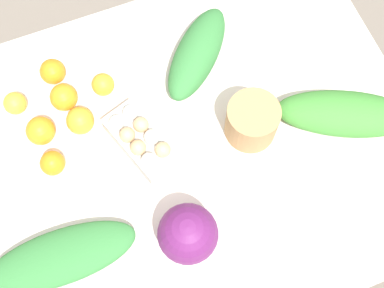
{
  "coord_description": "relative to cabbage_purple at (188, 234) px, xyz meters",
  "views": [
    {
      "loc": [
        -0.2,
        -0.5,
        2.12
      ],
      "look_at": [
        0.0,
        0.0,
        0.72
      ],
      "focal_mm": 50.0,
      "sensor_mm": 36.0,
      "label": 1
    }
  ],
  "objects": [
    {
      "name": "greens_bunch_chard",
      "position": [
        -0.32,
        0.07,
        -0.05
      ],
      "size": [
        0.4,
        0.16,
        0.06
      ],
      "primitive_type": "ellipsoid",
      "rotation": [
        0.0,
        0.0,
        3.1
      ],
      "color": "#337538",
      "rests_on": "dining_table"
    },
    {
      "name": "egg_carton",
      "position": [
        -0.03,
        0.3,
        -0.03
      ],
      "size": [
        0.17,
        0.25,
        0.09
      ],
      "rotation": [
        0.0,
        0.0,
        1.89
      ],
      "color": "#B7B7B2",
      "rests_on": "dining_table"
    },
    {
      "name": "greens_bunch_beet_tops",
      "position": [
        0.22,
        0.5,
        -0.03
      ],
      "size": [
        0.32,
        0.32,
        0.09
      ],
      "primitive_type": "ellipsoid",
      "rotation": [
        0.0,
        0.0,
        3.95
      ],
      "color": "#337538",
      "rests_on": "dining_table"
    },
    {
      "name": "orange_3",
      "position": [
        -0.16,
        0.42,
        -0.04
      ],
      "size": [
        0.08,
        0.08,
        0.08
      ],
      "primitive_type": "sphere",
      "color": "orange",
      "rests_on": "dining_table"
    },
    {
      "name": "ground_plane",
      "position": [
        0.11,
        0.24,
        -0.78
      ],
      "size": [
        8.0,
        8.0,
        0.0
      ],
      "primitive_type": "plane",
      "color": "#70665B"
    },
    {
      "name": "orange_4",
      "position": [
        -0.19,
        0.6,
        -0.04
      ],
      "size": [
        0.08,
        0.08,
        0.08
      ],
      "primitive_type": "sphere",
      "color": "orange",
      "rests_on": "dining_table"
    },
    {
      "name": "greens_bunch_dandelion",
      "position": [
        0.54,
        0.16,
        -0.03
      ],
      "size": [
        0.41,
        0.3,
        0.1
      ],
      "primitive_type": "ellipsoid",
      "rotation": [
        0.0,
        0.0,
        5.83
      ],
      "color": "#3D8433",
      "rests_on": "dining_table"
    },
    {
      "name": "dining_table",
      "position": [
        0.11,
        0.24,
        -0.16
      ],
      "size": [
        1.3,
        1.06,
        0.7
      ],
      "color": "silver",
      "rests_on": "ground_plane"
    },
    {
      "name": "orange_1",
      "position": [
        -0.07,
        0.51,
        -0.04
      ],
      "size": [
        0.07,
        0.07,
        0.07
      ],
      "primitive_type": "sphere",
      "color": "orange",
      "rests_on": "dining_table"
    },
    {
      "name": "paper_bag",
      "position": [
        0.28,
        0.23,
        -0.02
      ],
      "size": [
        0.15,
        0.15,
        0.13
      ],
      "primitive_type": "cylinder",
      "color": "#A87F51",
      "rests_on": "dining_table"
    },
    {
      "name": "orange_2",
      "position": [
        -0.28,
        0.43,
        -0.04
      ],
      "size": [
        0.08,
        0.08,
        0.08
      ],
      "primitive_type": "sphere",
      "color": "orange",
      "rests_on": "dining_table"
    },
    {
      "name": "orange_5",
      "position": [
        -0.19,
        0.5,
        -0.04
      ],
      "size": [
        0.08,
        0.08,
        0.08
      ],
      "primitive_type": "sphere",
      "color": "orange",
      "rests_on": "dining_table"
    },
    {
      "name": "cabbage_purple",
      "position": [
        0.0,
        0.0,
        0.0
      ],
      "size": [
        0.16,
        0.16,
        0.16
      ],
      "primitive_type": "sphere",
      "color": "#601E5B",
      "rests_on": "dining_table"
    },
    {
      "name": "orange_6",
      "position": [
        -0.27,
        0.33,
        -0.04
      ],
      "size": [
        0.07,
        0.07,
        0.07
      ],
      "primitive_type": "sphere",
      "color": "orange",
      "rests_on": "dining_table"
    },
    {
      "name": "orange_0",
      "position": [
        -0.32,
        0.54,
        -0.05
      ],
      "size": [
        0.07,
        0.07,
        0.07
      ],
      "primitive_type": "sphere",
      "color": "#F9A833",
      "rests_on": "dining_table"
    }
  ]
}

